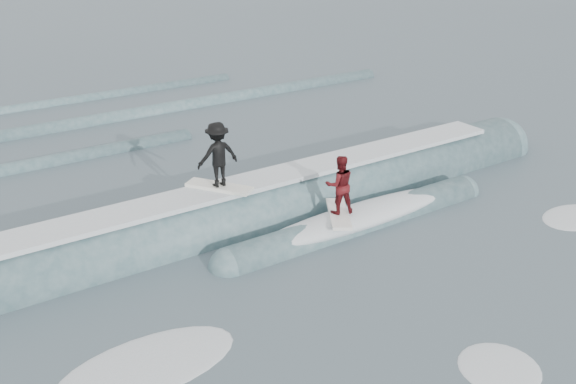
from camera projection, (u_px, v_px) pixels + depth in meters
ground at (396, 298)px, 15.79m from camera, size 160.00×160.00×0.00m
breaking_wave at (281, 214)px, 20.10m from camera, size 23.85×3.99×2.43m
surfer_black at (218, 156)px, 18.39m from camera, size 1.59×1.96×2.02m
surfer_red at (339, 187)px, 18.45m from camera, size 1.50×2.00×1.86m
whitewater at (317, 327)px, 14.71m from camera, size 19.14×5.97×0.10m
far_swells at (73, 130)px, 27.86m from camera, size 35.37×8.65×0.80m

